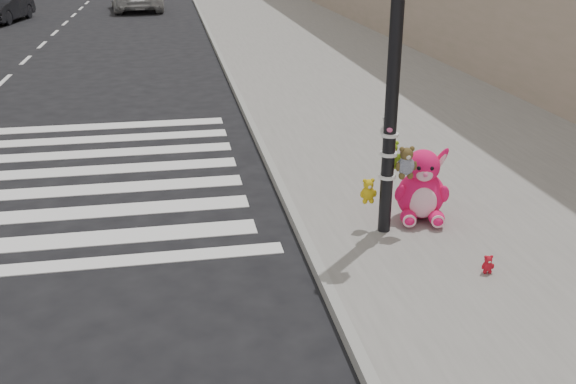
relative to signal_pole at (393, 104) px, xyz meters
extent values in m
plane|color=black|center=(-2.62, -1.81, -1.82)|extent=(120.00, 120.00, 0.00)
cube|color=slate|center=(2.38, 8.19, -1.75)|extent=(7.00, 80.00, 0.14)
cube|color=gray|center=(-1.07, 8.19, -1.75)|extent=(0.12, 80.00, 0.15)
cylinder|color=black|center=(-0.02, -0.01, 0.32)|extent=(0.16, 0.16, 4.00)
cylinder|color=white|center=(-0.02, -0.01, -0.93)|extent=(0.22, 0.22, 0.04)
cylinder|color=white|center=(-0.02, -0.01, -0.63)|extent=(0.22, 0.22, 0.04)
cylinder|color=white|center=(-0.02, -0.01, -0.38)|extent=(0.22, 0.22, 0.04)
ellipsoid|color=#FF1561|center=(0.33, 0.06, -1.59)|extent=(0.29, 0.39, 0.19)
ellipsoid|color=#FF1561|center=(0.69, -0.02, -1.59)|extent=(0.29, 0.39, 0.19)
ellipsoid|color=#FF1561|center=(0.58, 0.30, -1.35)|extent=(0.77, 0.69, 0.66)
ellipsoid|color=#F9BFD1|center=(0.52, 0.08, -1.37)|extent=(0.38, 0.21, 0.43)
sphere|color=#FF1561|center=(0.58, 0.30, -0.94)|extent=(0.54, 0.54, 0.45)
ellipsoid|color=#FF1561|center=(0.38, 0.37, -0.88)|extent=(0.32, 0.16, 0.45)
ellipsoid|color=#FF1561|center=(0.78, 0.27, -0.88)|extent=(0.32, 0.16, 0.45)
imported|color=black|center=(-9.84, 24.15, -1.15)|extent=(2.07, 4.23, 1.33)
camera|label=1|loc=(-2.61, -7.23, 1.93)|focal=40.00mm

